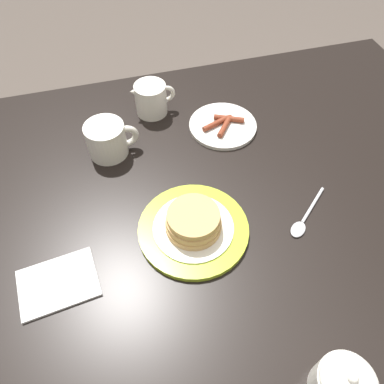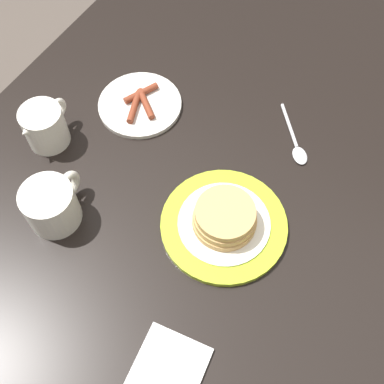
{
  "view_description": "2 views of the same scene",
  "coord_description": "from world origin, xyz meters",
  "px_view_note": "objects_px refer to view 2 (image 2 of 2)",
  "views": [
    {
      "loc": [
        -0.16,
        -0.46,
        1.4
      ],
      "look_at": [
        -0.03,
        0.02,
        0.76
      ],
      "focal_mm": 35.0,
      "sensor_mm": 36.0,
      "label": 1
    },
    {
      "loc": [
        -0.41,
        -0.2,
        1.52
      ],
      "look_at": [
        -0.03,
        0.02,
        0.76
      ],
      "focal_mm": 45.0,
      "sensor_mm": 36.0,
      "label": 2
    }
  ],
  "objects_px": {
    "pancake_plate": "(224,221)",
    "side_plate_bacon": "(140,104)",
    "creamer_pitcher": "(44,126)",
    "napkin": "(164,379)",
    "spoon": "(296,145)",
    "coffee_mug": "(52,205)"
  },
  "relations": [
    {
      "from": "coffee_mug",
      "to": "spoon",
      "type": "bearing_deg",
      "value": -40.63
    },
    {
      "from": "coffee_mug",
      "to": "pancake_plate",
      "type": "bearing_deg",
      "value": -63.82
    },
    {
      "from": "napkin",
      "to": "spoon",
      "type": "relative_size",
      "value": 1.21
    },
    {
      "from": "creamer_pitcher",
      "to": "spoon",
      "type": "relative_size",
      "value": 0.95
    },
    {
      "from": "pancake_plate",
      "to": "side_plate_bacon",
      "type": "height_order",
      "value": "pancake_plate"
    },
    {
      "from": "coffee_mug",
      "to": "creamer_pitcher",
      "type": "relative_size",
      "value": 1.03
    },
    {
      "from": "side_plate_bacon",
      "to": "creamer_pitcher",
      "type": "bearing_deg",
      "value": 146.61
    },
    {
      "from": "creamer_pitcher",
      "to": "coffee_mug",
      "type": "bearing_deg",
      "value": -136.74
    },
    {
      "from": "napkin",
      "to": "spoon",
      "type": "bearing_deg",
      "value": 0.68
    },
    {
      "from": "side_plate_bacon",
      "to": "coffee_mug",
      "type": "bearing_deg",
      "value": -177.67
    },
    {
      "from": "side_plate_bacon",
      "to": "spoon",
      "type": "height_order",
      "value": "side_plate_bacon"
    },
    {
      "from": "pancake_plate",
      "to": "spoon",
      "type": "bearing_deg",
      "value": -9.73
    },
    {
      "from": "side_plate_bacon",
      "to": "creamer_pitcher",
      "type": "height_order",
      "value": "creamer_pitcher"
    },
    {
      "from": "creamer_pitcher",
      "to": "napkin",
      "type": "xyz_separation_m",
      "value": [
        -0.27,
        -0.44,
        -0.04
      ]
    },
    {
      "from": "coffee_mug",
      "to": "spoon",
      "type": "height_order",
      "value": "coffee_mug"
    },
    {
      "from": "side_plate_bacon",
      "to": "coffee_mug",
      "type": "height_order",
      "value": "coffee_mug"
    },
    {
      "from": "spoon",
      "to": "coffee_mug",
      "type": "bearing_deg",
      "value": 139.37
    },
    {
      "from": "pancake_plate",
      "to": "side_plate_bacon",
      "type": "xyz_separation_m",
      "value": [
        0.16,
        0.29,
        -0.01
      ]
    },
    {
      "from": "side_plate_bacon",
      "to": "napkin",
      "type": "height_order",
      "value": "side_plate_bacon"
    },
    {
      "from": "side_plate_bacon",
      "to": "napkin",
      "type": "distance_m",
      "value": 0.55
    },
    {
      "from": "pancake_plate",
      "to": "spoon",
      "type": "distance_m",
      "value": 0.24
    },
    {
      "from": "coffee_mug",
      "to": "spoon",
      "type": "distance_m",
      "value": 0.48
    }
  ]
}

